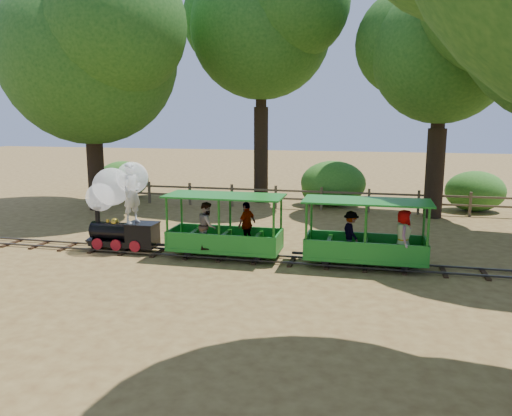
% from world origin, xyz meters
% --- Properties ---
extents(ground, '(90.00, 90.00, 0.00)m').
position_xyz_m(ground, '(0.00, 0.00, 0.00)').
color(ground, '#9F8344').
rests_on(ground, ground).
extents(track, '(22.00, 1.00, 0.10)m').
position_xyz_m(track, '(0.00, 0.00, 0.07)').
color(track, '#3F3D3A').
rests_on(track, ground).
extents(locomotive, '(2.38, 1.12, 2.74)m').
position_xyz_m(locomotive, '(-4.25, 0.06, 1.57)').
color(locomotive, black).
rests_on(locomotive, ground).
extents(carriage_front, '(3.33, 1.39, 1.73)m').
position_xyz_m(carriage_front, '(-0.93, -0.06, 0.80)').
color(carriage_front, '#1A7820').
rests_on(carriage_front, track).
extents(carriage_rear, '(3.33, 1.36, 1.73)m').
position_xyz_m(carriage_rear, '(3.09, -0.04, 0.79)').
color(carriage_rear, '#1A7820').
rests_on(carriage_rear, track).
extents(oak_nw, '(9.13, 8.04, 10.12)m').
position_xyz_m(oak_nw, '(-8.54, 6.10, 6.85)').
color(oak_nw, '#2D2116').
rests_on(oak_nw, ground).
extents(oak_nc, '(7.93, 6.98, 11.06)m').
position_xyz_m(oak_nc, '(-2.03, 9.59, 8.21)').
color(oak_nc, '#2D2116').
rests_on(oak_nc, ground).
extents(oak_ne, '(6.64, 5.84, 9.00)m').
position_xyz_m(oak_ne, '(5.47, 7.57, 6.60)').
color(oak_ne, '#2D2116').
rests_on(oak_ne, ground).
extents(fence, '(18.10, 0.10, 1.00)m').
position_xyz_m(fence, '(0.00, 8.00, 0.58)').
color(fence, brown).
rests_on(fence, ground).
extents(shrub_west, '(2.60, 2.00, 1.80)m').
position_xyz_m(shrub_west, '(-9.00, 9.30, 0.90)').
color(shrub_west, '#2D6B1E').
rests_on(shrub_west, ground).
extents(shrub_mid_w, '(2.93, 2.25, 2.03)m').
position_xyz_m(shrub_mid_w, '(1.39, 9.30, 1.01)').
color(shrub_mid_w, '#2D6B1E').
rests_on(shrub_mid_w, ground).
extents(shrub_mid_e, '(1.99, 1.53, 1.38)m').
position_xyz_m(shrub_mid_e, '(0.96, 9.30, 0.69)').
color(shrub_mid_e, '#2D6B1E').
rests_on(shrub_mid_e, ground).
extents(shrub_east, '(2.49, 1.91, 1.72)m').
position_xyz_m(shrub_east, '(7.39, 9.30, 0.86)').
color(shrub_east, '#2D6B1E').
rests_on(shrub_east, ground).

